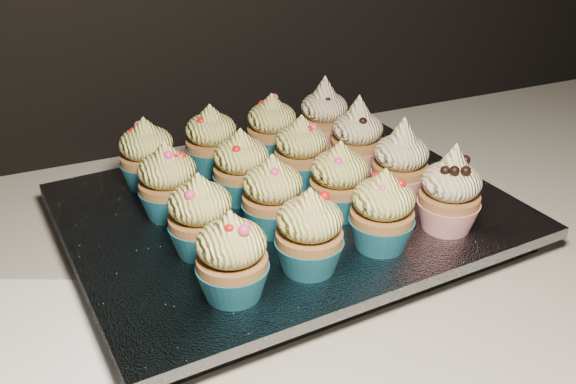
{
  "coord_description": "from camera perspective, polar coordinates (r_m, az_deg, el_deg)",
  "views": [
    {
      "loc": [
        -0.39,
        1.16,
        1.28
      ],
      "look_at": [
        -0.15,
        1.72,
        0.95
      ],
      "focal_mm": 40.0,
      "sensor_mm": 36.0,
      "label": 1
    }
  ],
  "objects": [
    {
      "name": "baking_tray",
      "position": [
        0.71,
        0.0,
        -2.77
      ],
      "size": [
        0.45,
        0.36,
        0.02
      ],
      "primitive_type": "cube",
      "rotation": [
        0.0,
        0.0,
        0.08
      ],
      "color": "black",
      "rests_on": "worktop"
    },
    {
      "name": "worktop",
      "position": [
        0.77,
        10.6,
        -3.27
      ],
      "size": [
        2.44,
        0.64,
        0.04
      ],
      "primitive_type": "cube",
      "color": "beige",
      "rests_on": "cabinet"
    },
    {
      "name": "cupcake_8",
      "position": [
        0.68,
        -10.59,
        0.82
      ],
      "size": [
        0.06,
        0.06,
        0.08
      ],
      "color": "#1B6982",
      "rests_on": "foil_lining"
    },
    {
      "name": "cupcake_12",
      "position": [
        0.74,
        -12.39,
        3.17
      ],
      "size": [
        0.06,
        0.06,
        0.08
      ],
      "color": "#1B6982",
      "rests_on": "foil_lining"
    },
    {
      "name": "cupcake_5",
      "position": [
        0.64,
        -1.36,
        -0.41
      ],
      "size": [
        0.06,
        0.06,
        0.08
      ],
      "color": "#1B6982",
      "rests_on": "foil_lining"
    },
    {
      "name": "foil_lining",
      "position": [
        0.7,
        0.0,
        -1.58
      ],
      "size": [
        0.49,
        0.4,
        0.01
      ],
      "primitive_type": "cube",
      "rotation": [
        0.0,
        0.0,
        0.08
      ],
      "color": "silver",
      "rests_on": "baking_tray"
    },
    {
      "name": "cupcake_15",
      "position": [
        0.83,
        3.22,
        6.71
      ],
      "size": [
        0.06,
        0.06,
        0.1
      ],
      "color": "red",
      "rests_on": "foil_lining"
    },
    {
      "name": "cupcake_10",
      "position": [
        0.73,
        1.18,
        3.48
      ],
      "size": [
        0.06,
        0.06,
        0.08
      ],
      "color": "#1B6982",
      "rests_on": "foil_lining"
    },
    {
      "name": "cupcake_2",
      "position": [
        0.62,
        8.38,
        -1.8
      ],
      "size": [
        0.06,
        0.06,
        0.08
      ],
      "color": "#1B6982",
      "rests_on": "foil_lining"
    },
    {
      "name": "cupcake_0",
      "position": [
        0.55,
        -5.01,
        -5.88
      ],
      "size": [
        0.06,
        0.06,
        0.08
      ],
      "color": "#1B6982",
      "rests_on": "foil_lining"
    },
    {
      "name": "cupcake_11",
      "position": [
        0.77,
        6.16,
        4.75
      ],
      "size": [
        0.06,
        0.06,
        0.1
      ],
      "color": "red",
      "rests_on": "foil_lining"
    },
    {
      "name": "cupcake_13",
      "position": [
        0.77,
        -6.81,
        4.5
      ],
      "size": [
        0.06,
        0.06,
        0.08
      ],
      "color": "#1B6982",
      "rests_on": "foil_lining"
    },
    {
      "name": "napkin",
      "position": [
        0.61,
        -20.83,
        -11.91
      ],
      "size": [
        0.21,
        0.21,
        0.0
      ],
      "primitive_type": "cube",
      "rotation": [
        0.0,
        0.0,
        -0.43
      ],
      "color": "white",
      "rests_on": "worktop"
    },
    {
      "name": "cupcake_14",
      "position": [
        0.8,
        -1.44,
        5.61
      ],
      "size": [
        0.06,
        0.06,
        0.08
      ],
      "color": "#1B6982",
      "rests_on": "foil_lining"
    },
    {
      "name": "cupcake_1",
      "position": [
        0.58,
        1.92,
        -3.7
      ],
      "size": [
        0.06,
        0.06,
        0.08
      ],
      "color": "#1B6982",
      "rests_on": "foil_lining"
    },
    {
      "name": "cupcake_7",
      "position": [
        0.71,
        9.97,
        2.51
      ],
      "size": [
        0.06,
        0.06,
        0.1
      ],
      "color": "red",
      "rests_on": "foil_lining"
    },
    {
      "name": "cupcake_6",
      "position": [
        0.67,
        4.56,
        0.9
      ],
      "size": [
        0.06,
        0.06,
        0.08
      ],
      "color": "#1B6982",
      "rests_on": "foil_lining"
    },
    {
      "name": "cupcake_9",
      "position": [
        0.7,
        -4.15,
        2.13
      ],
      "size": [
        0.06,
        0.06,
        0.08
      ],
      "color": "#1B6982",
      "rests_on": "foil_lining"
    },
    {
      "name": "cupcake_3",
      "position": [
        0.66,
        14.19,
        -0.1
      ],
      "size": [
        0.06,
        0.06,
        0.1
      ],
      "color": "red",
      "rests_on": "foil_lining"
    },
    {
      "name": "cupcake_4",
      "position": [
        0.61,
        -7.76,
        -2.23
      ],
      "size": [
        0.06,
        0.06,
        0.08
      ],
      "color": "#1B6982",
      "rests_on": "foil_lining"
    }
  ]
}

